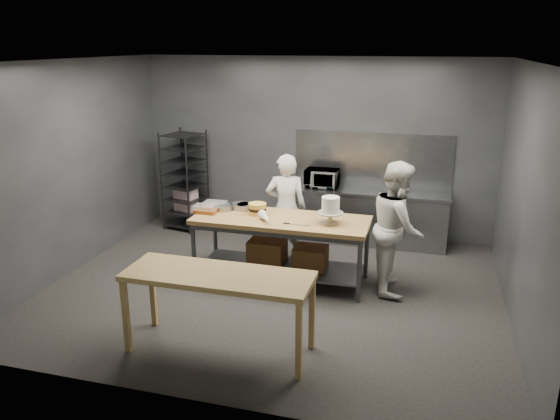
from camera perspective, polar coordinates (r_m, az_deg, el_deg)
name	(u,v)px	position (r m, az deg, el deg)	size (l,w,h in m)	color
ground	(273,289)	(7.49, -0.76, -8.29)	(6.00, 6.00, 0.00)	black
back_wall	(314,147)	(9.35, 3.53, 6.55)	(6.00, 0.04, 3.00)	#4C4F54
work_table	(283,242)	(7.56, 0.28, -3.32)	(2.40, 0.90, 0.92)	olive
near_counter	(218,281)	(5.82, -6.47, -7.40)	(2.00, 0.70, 0.90)	olive
back_counter	(367,216)	(9.15, 9.12, -0.66)	(2.60, 0.60, 0.90)	slate
splashback_panel	(372,160)	(9.21, 9.60, 5.22)	(2.60, 0.02, 0.90)	slate
speed_rack	(185,181)	(9.82, -9.90, 3.00)	(0.72, 0.76, 1.75)	black
chef_behind	(286,208)	(8.17, 0.63, 0.17)	(0.61, 0.40, 1.66)	white
chef_right	(397,227)	(7.35, 12.15, -1.77)	(0.86, 0.67, 1.77)	silver
microwave	(322,178)	(9.09, 4.39, 3.33)	(0.54, 0.37, 0.30)	black
frosted_cake_stand	(331,207)	(7.17, 5.31, 0.29)	(0.34, 0.34, 0.37)	#BEB598
layer_cake	(257,209)	(7.58, -2.38, 0.12)	(0.25, 0.25, 0.16)	#E6C349
cake_pans	(237,207)	(7.84, -4.49, 0.35)	(0.60, 0.40, 0.07)	gray
piping_bag	(266,218)	(7.24, -1.51, -0.86)	(0.12, 0.12, 0.38)	white
offset_spatula	(293,224)	(7.17, 1.38, -1.49)	(0.36, 0.02, 0.02)	slate
pastry_clamshells	(210,207)	(7.80, -7.28, 0.31)	(0.37, 0.42, 0.11)	#A75C21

